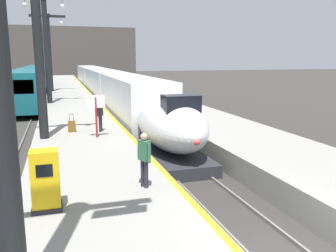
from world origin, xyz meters
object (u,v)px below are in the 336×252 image
(passenger_near_edge, at_px, (100,113))
(rolling_suitcase, at_px, (72,126))
(station_column_distant, at_px, (49,45))
(passenger_mid_platform, at_px, (144,156))
(station_column_mid, at_px, (37,27))
(ticket_machine_yellow, at_px, (46,183))
(regional_train_adjacent, at_px, (33,81))
(station_column_far, at_px, (46,39))
(highspeed_train_main, at_px, (105,85))
(departure_info_board, at_px, (96,107))

(passenger_near_edge, relative_size, rolling_suitcase, 1.72)
(station_column_distant, distance_m, passenger_mid_platform, 34.86)
(station_column_mid, relative_size, ticket_machine_yellow, 5.51)
(regional_train_adjacent, relative_size, station_column_far, 3.99)
(highspeed_train_main, xyz_separation_m, passenger_near_edge, (-3.05, -21.55, 0.09))
(highspeed_train_main, bearing_deg, station_column_mid, -104.77)
(regional_train_adjacent, bearing_deg, passenger_mid_platform, -81.88)
(passenger_near_edge, bearing_deg, station_column_distant, 96.33)
(passenger_mid_platform, relative_size, ticket_machine_yellow, 1.06)
(regional_train_adjacent, distance_m, ticket_machine_yellow, 38.52)
(station_column_mid, height_order, passenger_mid_platform, station_column_mid)
(regional_train_adjacent, relative_size, rolling_suitcase, 37.27)
(passenger_near_edge, relative_size, departure_info_board, 0.80)
(station_column_far, distance_m, passenger_near_edge, 14.74)
(station_column_far, bearing_deg, passenger_mid_platform, -82.02)
(departure_info_board, bearing_deg, passenger_near_edge, 75.97)
(passenger_near_edge, bearing_deg, highspeed_train_main, 81.93)
(station_column_far, bearing_deg, highspeed_train_main, 52.96)
(station_column_far, bearing_deg, departure_info_board, -80.60)
(rolling_suitcase, bearing_deg, passenger_near_edge, -12.49)
(station_column_mid, height_order, passenger_near_edge, station_column_mid)
(regional_train_adjacent, relative_size, departure_info_board, 17.26)
(passenger_mid_platform, bearing_deg, rolling_suitcase, 101.13)
(station_column_mid, height_order, rolling_suitcase, station_column_mid)
(station_column_distant, bearing_deg, station_column_far, -90.00)
(regional_train_adjacent, bearing_deg, rolling_suitcase, -82.86)
(passenger_mid_platform, bearing_deg, station_column_far, 97.98)
(ticket_machine_yellow, bearing_deg, highspeed_train_main, 79.92)
(regional_train_adjacent, distance_m, rolling_suitcase, 28.67)
(regional_train_adjacent, bearing_deg, station_column_far, -81.67)
(regional_train_adjacent, distance_m, departure_info_board, 30.50)
(passenger_mid_platform, relative_size, rolling_suitcase, 1.72)
(station_column_far, distance_m, passenger_mid_platform, 23.21)
(ticket_machine_yellow, bearing_deg, station_column_far, 90.86)
(station_column_far, xyz_separation_m, passenger_near_edge, (2.85, -13.73, -4.53))
(station_column_distant, height_order, passenger_mid_platform, station_column_distant)
(regional_train_adjacent, xyz_separation_m, ticket_machine_yellow, (2.55, -38.43, -0.34))
(station_column_far, distance_m, rolling_suitcase, 14.45)
(station_column_distant, distance_m, ticket_machine_yellow, 35.61)
(highspeed_train_main, relative_size, station_column_far, 6.22)
(passenger_near_edge, distance_m, passenger_mid_platform, 8.81)
(station_column_mid, bearing_deg, station_column_distant, 90.00)
(station_column_mid, bearing_deg, highspeed_train_main, 75.23)
(station_column_distant, relative_size, departure_info_board, 4.21)
(regional_train_adjacent, height_order, passenger_mid_platform, regional_train_adjacent)
(station_column_distant, bearing_deg, passenger_near_edge, -83.67)
(regional_train_adjacent, distance_m, passenger_mid_platform, 37.95)
(passenger_mid_platform, bearing_deg, regional_train_adjacent, 98.12)
(regional_train_adjacent, bearing_deg, station_column_distant, -54.90)
(ticket_machine_yellow, bearing_deg, passenger_near_edge, 75.53)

